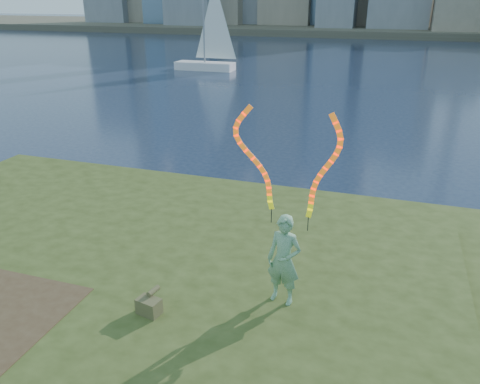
% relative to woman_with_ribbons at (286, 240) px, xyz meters
% --- Properties ---
extents(ground, '(320.00, 320.00, 0.00)m').
position_rel_woman_with_ribbons_xyz_m(ground, '(-3.30, 0.80, -2.19)').
color(ground, '#1A2741').
rests_on(ground, ground).
extents(grassy_knoll, '(20.00, 18.00, 0.80)m').
position_rel_woman_with_ribbons_xyz_m(grassy_knoll, '(-3.30, -1.49, -1.85)').
color(grassy_knoll, '#364518').
rests_on(grassy_knoll, ground).
extents(far_shore, '(320.00, 40.00, 1.20)m').
position_rel_woman_with_ribbons_xyz_m(far_shore, '(-3.30, 95.80, -1.59)').
color(far_shore, '#514C3B').
rests_on(far_shore, ground).
extents(woman_with_ribbons, '(2.13, 0.60, 4.25)m').
position_rel_woman_with_ribbons_xyz_m(woman_with_ribbons, '(0.00, 0.00, 0.00)').
color(woman_with_ribbons, '#1A692A').
rests_on(woman_with_ribbons, grassy_knoll).
extents(canvas_bag, '(0.50, 0.57, 0.43)m').
position_rel_woman_with_ribbons_xyz_m(canvas_bag, '(-2.38, -1.24, -1.21)').
color(canvas_bag, '#4E4E2D').
rests_on(canvas_bag, grassy_knoll).
extents(sailboat, '(6.03, 1.84, 9.15)m').
position_rel_woman_with_ribbons_xyz_m(sailboat, '(-15.61, 34.85, -0.62)').
color(sailboat, white).
rests_on(sailboat, ground).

